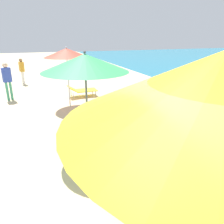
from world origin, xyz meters
TOP-DOWN VIEW (x-y plane):
  - umbrella_nearest at (-0.56, 0.30)m, footprint 2.53×2.53m
  - lounger_nearest_shoreside at (0.17, 1.38)m, footprint 1.59×0.90m
  - umbrella_second at (-0.77, 3.96)m, footprint 2.03×2.03m
  - lounger_second_shoreside at (0.07, 5.25)m, footprint 1.24×0.78m
  - lounger_second_inland at (0.10, 2.98)m, footprint 1.31×0.84m
  - umbrella_farthest at (-0.58, 7.91)m, footprint 1.80×1.80m
  - lounger_farthest_shoreside at (0.24, 9.19)m, footprint 1.39×0.69m
  - person_walking_near at (-3.06, 9.73)m, footprint 0.42×0.34m
  - person_walking_mid at (-2.55, 13.24)m, footprint 0.32×0.41m
  - beach_ball at (3.82, 8.46)m, footprint 0.35×0.35m

SIDE VIEW (x-z plane):
  - beach_ball at x=3.82m, z-range 0.00..0.35m
  - lounger_second_inland at x=0.10m, z-range -0.02..0.58m
  - lounger_second_shoreside at x=0.07m, z-range -0.01..0.59m
  - lounger_farthest_shoreside at x=0.24m, z-range 0.05..0.60m
  - lounger_nearest_shoreside at x=0.17m, z-range 0.01..0.67m
  - person_walking_mid at x=-2.55m, z-range 0.16..1.72m
  - person_walking_near at x=-3.06m, z-range 0.19..1.92m
  - umbrella_farthest at x=-0.58m, z-range 0.98..3.41m
  - umbrella_second at x=-0.77m, z-range 1.00..3.52m
  - umbrella_nearest at x=-0.56m, z-range 1.06..3.88m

